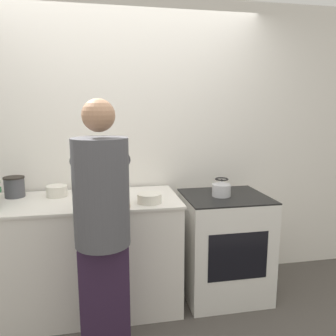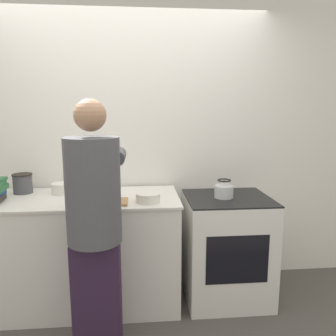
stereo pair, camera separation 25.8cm
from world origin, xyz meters
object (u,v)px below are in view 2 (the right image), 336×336
Objects in this scene: cutting_board at (103,202)px; canister_jar at (23,183)px; bowl_prep at (62,188)px; oven at (226,248)px; person at (95,223)px; kettle at (224,190)px; knife at (103,200)px.

canister_jar is at bearing 152.24° from cutting_board.
cutting_board is 2.18× the size of bowl_prep.
person is at bearing -150.39° from oven.
bowl_prep is 0.34m from canister_jar.
oven is at bearing 29.61° from person.
kettle is at bearing -7.40° from canister_jar.
knife is at bearing -171.21° from kettle.
canister_jar is at bearing 142.23° from knife.
person is 0.42m from cutting_board.
person is 10.09× the size of canister_jar.
bowl_prep is at bearing 116.27° from person.
bowl_prep reaches higher than oven.
bowl_prep is (-0.37, 0.75, 0.05)m from person.
bowl_prep reaches higher than cutting_board.
cutting_board is 0.51m from bowl_prep.
cutting_board is 2.35× the size of kettle.
person is (-1.03, -0.59, 0.47)m from oven.
person reaches higher than cutting_board.
canister_jar is at bearing 172.48° from bowl_prep.
person is at bearing -149.85° from kettle.
oven is at bearing 9.36° from cutting_board.
person is 9.98× the size of bowl_prep.
knife is 1.10× the size of bowl_prep.
person is at bearing -91.59° from cutting_board.
bowl_prep is at bearing 172.63° from kettle.
canister_jar is at bearing 172.60° from kettle.
kettle is (-0.04, -0.01, 0.52)m from oven.
oven is 0.52m from kettle.
bowl_prep is at bearing 173.27° from oven.
person reaches higher than bowl_prep.
cutting_board reaches higher than oven.
oven is 5.74× the size of kettle.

